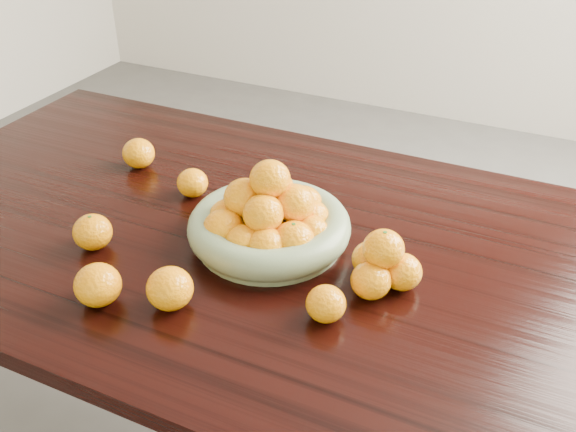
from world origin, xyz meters
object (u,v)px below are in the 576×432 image
at_px(fruit_bowl, 269,220).
at_px(orange_pyramid, 382,265).
at_px(loose_orange_0, 93,232).
at_px(dining_table, 292,277).

bearing_deg(fruit_bowl, orange_pyramid, -9.10).
relative_size(orange_pyramid, loose_orange_0, 1.76).
bearing_deg(loose_orange_0, orange_pyramid, 12.80).
height_order(dining_table, loose_orange_0, loose_orange_0).
bearing_deg(dining_table, fruit_bowl, -162.93).
distance_m(fruit_bowl, orange_pyramid, 0.26).
height_order(dining_table, fruit_bowl, fruit_bowl).
relative_size(fruit_bowl, orange_pyramid, 2.40).
xyz_separation_m(orange_pyramid, loose_orange_0, (-0.58, -0.13, -0.01)).
distance_m(dining_table, fruit_bowl, 0.15).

